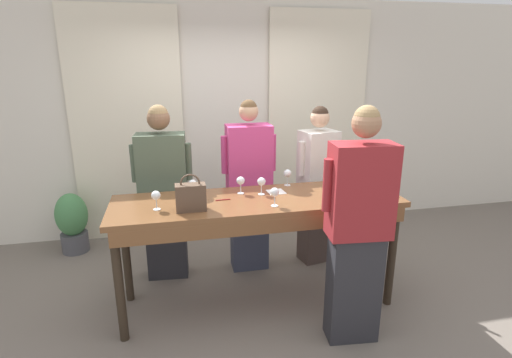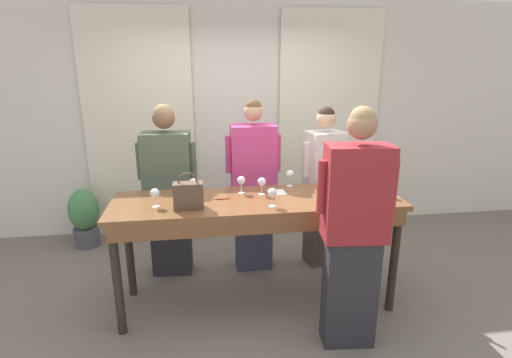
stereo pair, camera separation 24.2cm
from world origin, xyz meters
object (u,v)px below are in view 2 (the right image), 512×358
object	(u,v)px
guest_cream_sweater	(323,187)
host_pouring	(354,232)
potted_plant	(85,216)
wine_glass_back_left	(342,186)
wine_glass_near_host	(155,193)
wine_glass_center_right	(290,174)
wine_glass_back_mid	(370,183)
wine_glass_back_right	(272,193)
guest_olive_jacket	(168,191)
wine_glass_front_right	(362,178)
tasting_bar	(258,213)
guest_pink_top	(253,187)
wine_glass_center_left	(262,182)
wine_glass_front_left	(193,183)
wine_glass_center_mid	(241,181)
handbag	(188,195)
wine_glass_front_mid	(386,184)
wine_bottle	(371,170)

from	to	relation	value
guest_cream_sweater	host_pouring	world-z (taller)	host_pouring
host_pouring	potted_plant	xyz separation A→B (m)	(-2.43, 2.03, -0.56)
wine_glass_back_left	wine_glass_near_host	bearing A→B (deg)	179.61
wine_glass_back_left	wine_glass_center_right	bearing A→B (deg)	132.04
wine_glass_back_mid	wine_glass_back_right	size ratio (longest dim) A/B	1.00
wine_glass_back_left	guest_olive_jacket	world-z (taller)	guest_olive_jacket
wine_glass_front_right	wine_glass_center_right	size ratio (longest dim) A/B	1.00
tasting_bar	guest_pink_top	size ratio (longest dim) A/B	1.38
wine_glass_center_left	wine_glass_back_right	bearing A→B (deg)	-82.81
wine_glass_front_left	wine_glass_back_right	distance (m)	0.71
guest_olive_jacket	guest_cream_sweater	world-z (taller)	guest_olive_jacket
wine_glass_center_mid	wine_glass_back_mid	xyz separation A→B (m)	(1.08, -0.22, 0.00)
handbag	wine_glass_center_left	distance (m)	0.66
wine_glass_front_mid	guest_cream_sweater	xyz separation A→B (m)	(-0.31, 0.75, -0.25)
handbag	wine_glass_back_left	bearing A→B (deg)	2.84
wine_bottle	wine_glass_back_left	xyz separation A→B (m)	(-0.42, -0.38, -0.01)
tasting_bar	wine_glass_center_right	world-z (taller)	wine_glass_center_right
wine_glass_near_host	wine_glass_center_left	bearing A→B (deg)	11.62
wine_glass_center_left	wine_glass_back_left	bearing A→B (deg)	-16.45
wine_bottle	handbag	world-z (taller)	wine_bottle
wine_glass_front_mid	wine_glass_front_left	bearing A→B (deg)	170.97
wine_glass_center_right	guest_olive_jacket	size ratio (longest dim) A/B	0.09
tasting_bar	guest_cream_sweater	distance (m)	1.03
wine_glass_front_mid	guest_olive_jacket	size ratio (longest dim) A/B	0.09
wine_glass_back_mid	potted_plant	world-z (taller)	wine_glass_back_mid
guest_olive_jacket	potted_plant	distance (m)	1.39
tasting_bar	wine_glass_center_mid	bearing A→B (deg)	121.83
handbag	wine_glass_front_left	xyz separation A→B (m)	(0.03, 0.31, 0.00)
wine_glass_center_right	wine_glass_near_host	size ratio (longest dim) A/B	1.00
host_pouring	guest_pink_top	bearing A→B (deg)	113.72
wine_glass_near_host	guest_olive_jacket	distance (m)	0.77
wine_glass_front_left	wine_glass_center_left	world-z (taller)	same
wine_glass_near_host	guest_cream_sweater	distance (m)	1.78
guest_pink_top	wine_glass_front_mid	bearing A→B (deg)	-36.11
handbag	wine_glass_back_left	world-z (taller)	handbag
wine_glass_center_mid	wine_glass_back_right	world-z (taller)	same
wine_glass_near_host	guest_olive_jacket	xyz separation A→B (m)	(0.04, 0.74, -0.23)
wine_glass_back_left	wine_glass_center_mid	bearing A→B (deg)	162.67
wine_bottle	wine_glass_center_mid	xyz separation A→B (m)	(-1.23, -0.13, -0.01)
potted_plant	tasting_bar	bearing A→B (deg)	-38.45
guest_cream_sweater	guest_olive_jacket	bearing A→B (deg)	180.00
wine_glass_back_mid	guest_cream_sweater	distance (m)	0.77
wine_glass_front_right	wine_bottle	bearing A→B (deg)	49.14
wine_glass_back_mid	wine_glass_front_right	bearing A→B (deg)	92.13
wine_glass_front_right	wine_glass_center_right	bearing A→B (deg)	162.17
guest_cream_sweater	host_pouring	size ratio (longest dim) A/B	0.92
guest_olive_jacket	guest_cream_sweater	size ratio (longest dim) A/B	1.03
tasting_bar	wine_glass_back_mid	size ratio (longest dim) A/B	15.80
handbag	wine_glass_center_right	bearing A→B (deg)	26.52
tasting_bar	host_pouring	size ratio (longest dim) A/B	1.33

